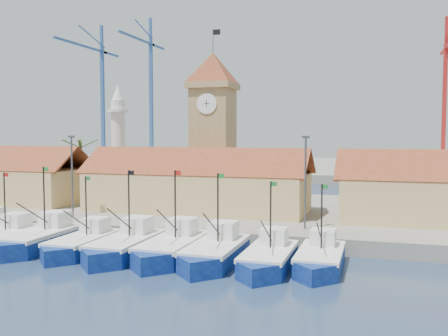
% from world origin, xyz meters
% --- Properties ---
extents(ground, '(400.00, 400.00, 0.00)m').
position_xyz_m(ground, '(0.00, 0.00, 0.00)').
color(ground, '#1B2F49').
rests_on(ground, ground).
extents(quay, '(140.00, 32.00, 1.50)m').
position_xyz_m(quay, '(0.00, 24.00, 0.75)').
color(quay, gray).
rests_on(quay, ground).
extents(terminal, '(240.00, 80.00, 2.00)m').
position_xyz_m(terminal, '(0.00, 110.00, 1.00)').
color(terminal, gray).
rests_on(terminal, ground).
extents(boat_3, '(3.90, 10.68, 8.08)m').
position_xyz_m(boat_3, '(-9.25, 2.39, 0.84)').
color(boat_3, navy).
rests_on(boat_3, ground).
extents(boat_4, '(3.52, 9.64, 7.29)m').
position_xyz_m(boat_4, '(-4.55, 2.17, 0.75)').
color(boat_4, navy).
rests_on(boat_4, ground).
extents(boat_5, '(3.84, 10.51, 7.95)m').
position_xyz_m(boat_5, '(-0.26, 2.15, 0.82)').
color(boat_5, navy).
rests_on(boat_5, ground).
extents(boat_6, '(3.86, 10.58, 8.01)m').
position_xyz_m(boat_6, '(3.94, 2.61, 0.83)').
color(boat_6, navy).
rests_on(boat_6, ground).
extents(boat_7, '(3.79, 10.37, 7.85)m').
position_xyz_m(boat_7, '(7.92, 2.32, 0.81)').
color(boat_7, navy).
rests_on(boat_7, ground).
extents(boat_8, '(3.53, 9.66, 7.31)m').
position_xyz_m(boat_8, '(12.50, 1.96, 0.76)').
color(boat_8, navy).
rests_on(boat_8, ground).
extents(boat_9, '(3.42, 9.37, 7.09)m').
position_xyz_m(boat_9, '(16.42, 3.11, 0.73)').
color(boat_9, navy).
rests_on(boat_9, ground).
extents(hall_center, '(27.04, 10.13, 7.61)m').
position_xyz_m(hall_center, '(0.00, 20.00, 3.99)').
color(hall_center, tan).
rests_on(hall_center, quay).
extents(clock_tower, '(5.80, 5.80, 22.70)m').
position_xyz_m(clock_tower, '(0.00, 26.00, 11.96)').
color(clock_tower, tan).
rests_on(clock_tower, quay).
extents(minaret, '(3.00, 3.00, 16.30)m').
position_xyz_m(minaret, '(-15.00, 28.00, 9.73)').
color(minaret, silver).
rests_on(minaret, quay).
extents(palm_tree, '(5.60, 5.03, 8.39)m').
position_xyz_m(palm_tree, '(-20.00, 26.00, 6.25)').
color(palm_tree, brown).
rests_on(palm_tree, quay).
extents(lamp_posts, '(80.70, 0.25, 9.03)m').
position_xyz_m(lamp_posts, '(0.50, 12.00, 6.48)').
color(lamp_posts, '#3F3F44').
rests_on(lamp_posts, quay).
extents(crane_blue_far, '(1.00, 34.10, 42.14)m').
position_xyz_m(crane_blue_far, '(-61.33, 100.39, 25.51)').
color(crane_blue_far, '#2F5392').
rests_on(crane_blue_far, terminal).
extents(crane_blue_near, '(1.00, 30.11, 44.79)m').
position_xyz_m(crane_blue_near, '(-47.65, 107.00, 26.62)').
color(crane_blue_near, '#2F5392').
rests_on(crane_blue_near, terminal).
extents(crane_red_right, '(1.00, 30.82, 38.79)m').
position_xyz_m(crane_red_right, '(37.07, 103.77, 23.38)').
color(crane_red_right, '#B01D1B').
rests_on(crane_red_right, terminal).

